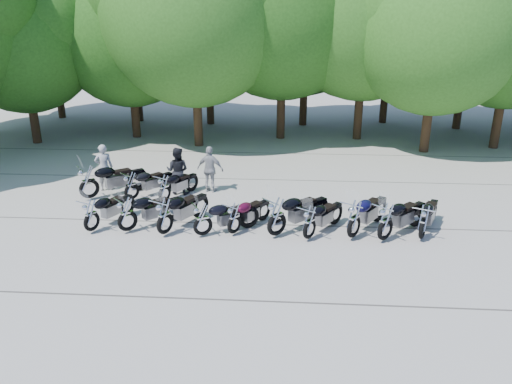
# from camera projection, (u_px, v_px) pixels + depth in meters

# --- Properties ---
(ground) EXTENTS (90.00, 90.00, 0.00)m
(ground) POSITION_uv_depth(u_px,v_px,m) (253.00, 245.00, 14.60)
(ground) COLOR gray
(ground) RESTS_ON ground
(tree_1) EXTENTS (6.97, 6.97, 8.55)m
(tree_1) POSITION_uv_depth(u_px,v_px,m) (22.00, 41.00, 24.17)
(tree_1) COLOR #3A2614
(tree_1) RESTS_ON ground
(tree_2) EXTENTS (7.31, 7.31, 8.97)m
(tree_2) POSITION_uv_depth(u_px,v_px,m) (129.00, 34.00, 25.28)
(tree_2) COLOR #3A2614
(tree_2) RESTS_ON ground
(tree_3) EXTENTS (8.70, 8.70, 10.67)m
(tree_3) POSITION_uv_depth(u_px,v_px,m) (194.00, 14.00, 23.20)
(tree_3) COLOR #3A2614
(tree_3) RESTS_ON ground
(tree_4) EXTENTS (9.13, 9.13, 11.20)m
(tree_4) POSITION_uv_depth(u_px,v_px,m) (283.00, 7.00, 24.57)
(tree_4) COLOR #3A2614
(tree_4) RESTS_ON ground
(tree_5) EXTENTS (9.04, 9.04, 11.10)m
(tree_5) POSITION_uv_depth(u_px,v_px,m) (366.00, 8.00, 24.44)
(tree_5) COLOR #3A2614
(tree_5) RESTS_ON ground
(tree_6) EXTENTS (8.00, 8.00, 9.82)m
(tree_6) POSITION_uv_depth(u_px,v_px,m) (438.00, 26.00, 22.27)
(tree_6) COLOR #3A2614
(tree_6) RESTS_ON ground
(tree_9) EXTENTS (7.59, 7.59, 9.32)m
(tree_9) POSITION_uv_depth(u_px,v_px,m) (50.00, 27.00, 30.06)
(tree_9) COLOR #3A2614
(tree_9) RESTS_ON ground
(tree_10) EXTENTS (7.78, 7.78, 9.55)m
(tree_10) POSITION_uv_depth(u_px,v_px,m) (132.00, 25.00, 29.10)
(tree_10) COLOR #3A2614
(tree_10) RESTS_ON ground
(tree_11) EXTENTS (7.56, 7.56, 9.28)m
(tree_11) POSITION_uv_depth(u_px,v_px,m) (208.00, 28.00, 28.36)
(tree_11) COLOR #3A2614
(tree_11) RESTS_ON ground
(tree_12) EXTENTS (7.88, 7.88, 9.67)m
(tree_12) POSITION_uv_depth(u_px,v_px,m) (306.00, 24.00, 27.96)
(tree_12) COLOR #3A2614
(tree_12) RESTS_ON ground
(tree_13) EXTENTS (8.31, 8.31, 10.20)m
(tree_13) POSITION_uv_depth(u_px,v_px,m) (391.00, 18.00, 28.49)
(tree_13) COLOR #3A2614
(tree_13) RESTS_ON ground
(tree_14) EXTENTS (8.02, 8.02, 9.84)m
(tree_14) POSITION_uv_depth(u_px,v_px,m) (471.00, 23.00, 27.01)
(tree_14) COLOR #3A2614
(tree_14) RESTS_ON ground
(motorcycle_0) EXTENTS (1.49, 2.21, 1.21)m
(motorcycle_0) POSITION_uv_depth(u_px,v_px,m) (91.00, 214.00, 15.22)
(motorcycle_0) COLOR black
(motorcycle_0) RESTS_ON ground
(motorcycle_1) EXTENTS (2.13, 2.06, 1.28)m
(motorcycle_1) POSITION_uv_depth(u_px,v_px,m) (127.00, 213.00, 15.18)
(motorcycle_1) COLOR black
(motorcycle_1) RESTS_ON ground
(motorcycle_2) EXTENTS (1.76, 2.42, 1.34)m
(motorcycle_2) POSITION_uv_depth(u_px,v_px,m) (164.00, 215.00, 14.98)
(motorcycle_2) COLOR black
(motorcycle_2) RESTS_ON ground
(motorcycle_3) EXTENTS (2.16, 1.64, 1.20)m
(motorcycle_3) POSITION_uv_depth(u_px,v_px,m) (203.00, 219.00, 14.91)
(motorcycle_3) COLOR black
(motorcycle_3) RESTS_ON ground
(motorcycle_4) EXTENTS (1.65, 2.02, 1.15)m
(motorcycle_4) POSITION_uv_depth(u_px,v_px,m) (234.00, 217.00, 15.06)
(motorcycle_4) COLOR #3E081F
(motorcycle_4) RESTS_ON ground
(motorcycle_5) EXTENTS (2.35, 2.27, 1.41)m
(motorcycle_5) POSITION_uv_depth(u_px,v_px,m) (277.00, 216.00, 14.85)
(motorcycle_5) COLOR black
(motorcycle_5) RESTS_ON ground
(motorcycle_6) EXTENTS (1.75, 2.13, 1.21)m
(motorcycle_6) POSITION_uv_depth(u_px,v_px,m) (310.00, 222.00, 14.69)
(motorcycle_6) COLOR black
(motorcycle_6) RESTS_ON ground
(motorcycle_7) EXTENTS (1.97, 2.41, 1.37)m
(motorcycle_7) POSITION_uv_depth(u_px,v_px,m) (354.00, 218.00, 14.73)
(motorcycle_7) COLOR black
(motorcycle_7) RESTS_ON ground
(motorcycle_8) EXTENTS (2.18, 2.20, 1.34)m
(motorcycle_8) POSITION_uv_depth(u_px,v_px,m) (386.00, 221.00, 14.57)
(motorcycle_8) COLOR black
(motorcycle_8) RESTS_ON ground
(motorcycle_9) EXTENTS (1.52, 2.26, 1.23)m
(motorcycle_9) POSITION_uv_depth(u_px,v_px,m) (423.00, 221.00, 14.69)
(motorcycle_9) COLOR black
(motorcycle_9) RESTS_ON ground
(motorcycle_10) EXTENTS (2.48, 2.17, 1.43)m
(motorcycle_10) POSITION_uv_depth(u_px,v_px,m) (88.00, 181.00, 17.82)
(motorcycle_10) COLOR black
(motorcycle_10) RESTS_ON ground
(motorcycle_11) EXTENTS (1.87, 2.04, 1.20)m
(motorcycle_11) POSITION_uv_depth(u_px,v_px,m) (131.00, 185.00, 17.78)
(motorcycle_11) COLOR black
(motorcycle_11) RESTS_ON ground
(motorcycle_12) EXTENTS (1.55, 2.06, 1.15)m
(motorcycle_12) POSITION_uv_depth(u_px,v_px,m) (164.00, 187.00, 17.61)
(motorcycle_12) COLOR black
(motorcycle_12) RESTS_ON ground
(rider_0) EXTENTS (0.76, 0.63, 1.80)m
(rider_0) POSITION_uv_depth(u_px,v_px,m) (104.00, 167.00, 18.76)
(rider_0) COLOR #9E9DA0
(rider_0) RESTS_ON ground
(rider_1) EXTENTS (0.93, 0.77, 1.77)m
(rider_1) POSITION_uv_depth(u_px,v_px,m) (177.00, 171.00, 18.42)
(rider_1) COLOR black
(rider_1) RESTS_ON ground
(rider_2) EXTENTS (1.10, 0.66, 1.76)m
(rider_2) POSITION_uv_depth(u_px,v_px,m) (210.00, 169.00, 18.60)
(rider_2) COLOR #9FA0A2
(rider_2) RESTS_ON ground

